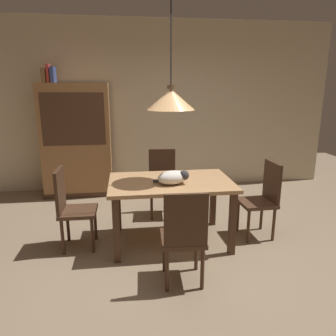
{
  "coord_description": "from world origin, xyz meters",
  "views": [
    {
      "loc": [
        -0.48,
        -3.04,
        1.8
      ],
      "look_at": [
        0.0,
        0.61,
        0.85
      ],
      "focal_mm": 34.05,
      "sensor_mm": 36.0,
      "label": 1
    }
  ],
  "objects_px": {
    "chair_far_back": "(162,179)",
    "hutch_bookcase": "(77,143)",
    "chair_near_front": "(184,234)",
    "cat_sleeping": "(173,177)",
    "dining_table": "(171,189)",
    "book_blue_wide": "(53,75)",
    "pendant_lamp": "(171,99)",
    "chair_right_side": "(263,196)",
    "book_red_tall": "(49,73)",
    "chair_left_side": "(71,205)",
    "book_brown_thick": "(45,75)"
  },
  "relations": [
    {
      "from": "chair_right_side",
      "to": "book_brown_thick",
      "type": "bearing_deg",
      "value": 146.15
    },
    {
      "from": "dining_table",
      "to": "chair_far_back",
      "type": "distance_m",
      "value": 0.89
    },
    {
      "from": "chair_near_front",
      "to": "hutch_bookcase",
      "type": "relative_size",
      "value": 0.5
    },
    {
      "from": "chair_right_side",
      "to": "book_red_tall",
      "type": "xyz_separation_m",
      "value": [
        -2.78,
        1.91,
        1.48
      ]
    },
    {
      "from": "dining_table",
      "to": "chair_near_front",
      "type": "height_order",
      "value": "chair_near_front"
    },
    {
      "from": "chair_near_front",
      "to": "cat_sleeping",
      "type": "relative_size",
      "value": 2.3
    },
    {
      "from": "pendant_lamp",
      "to": "book_brown_thick",
      "type": "relative_size",
      "value": 5.42
    },
    {
      "from": "cat_sleeping",
      "to": "hutch_bookcase",
      "type": "distance_m",
      "value": 2.42
    },
    {
      "from": "dining_table",
      "to": "pendant_lamp",
      "type": "height_order",
      "value": "pendant_lamp"
    },
    {
      "from": "hutch_bookcase",
      "to": "chair_left_side",
      "type": "bearing_deg",
      "value": -84.94
    },
    {
      "from": "chair_right_side",
      "to": "dining_table",
      "type": "bearing_deg",
      "value": -179.84
    },
    {
      "from": "dining_table",
      "to": "chair_left_side",
      "type": "xyz_separation_m",
      "value": [
        -1.13,
        0.0,
        -0.14
      ]
    },
    {
      "from": "dining_table",
      "to": "chair_near_front",
      "type": "xyz_separation_m",
      "value": [
        -0.0,
        -0.88,
        -0.14
      ]
    },
    {
      "from": "dining_table",
      "to": "hutch_bookcase",
      "type": "distance_m",
      "value": 2.32
    },
    {
      "from": "book_brown_thick",
      "to": "chair_right_side",
      "type": "bearing_deg",
      "value": -33.85
    },
    {
      "from": "chair_far_back",
      "to": "cat_sleeping",
      "type": "distance_m",
      "value": 1.05
    },
    {
      "from": "book_red_tall",
      "to": "book_blue_wide",
      "type": "height_order",
      "value": "book_red_tall"
    },
    {
      "from": "book_brown_thick",
      "to": "pendant_lamp",
      "type": "bearing_deg",
      "value": -48.08
    },
    {
      "from": "chair_near_front",
      "to": "book_brown_thick",
      "type": "relative_size",
      "value": 3.88
    },
    {
      "from": "chair_left_side",
      "to": "book_blue_wide",
      "type": "bearing_deg",
      "value": 103.45
    },
    {
      "from": "chair_right_side",
      "to": "cat_sleeping",
      "type": "bearing_deg",
      "value": -173.5
    },
    {
      "from": "chair_right_side",
      "to": "book_red_tall",
      "type": "relative_size",
      "value": 3.32
    },
    {
      "from": "cat_sleeping",
      "to": "book_red_tall",
      "type": "distance_m",
      "value": 2.87
    },
    {
      "from": "book_brown_thick",
      "to": "chair_near_front",
      "type": "bearing_deg",
      "value": -58.46
    },
    {
      "from": "book_blue_wide",
      "to": "pendant_lamp",
      "type": "bearing_deg",
      "value": -50.32
    },
    {
      "from": "chair_left_side",
      "to": "book_brown_thick",
      "type": "relative_size",
      "value": 3.88
    },
    {
      "from": "book_red_tall",
      "to": "book_blue_wide",
      "type": "bearing_deg",
      "value": 0.0
    },
    {
      "from": "chair_near_front",
      "to": "pendant_lamp",
      "type": "bearing_deg",
      "value": 89.76
    },
    {
      "from": "chair_left_side",
      "to": "book_blue_wide",
      "type": "distance_m",
      "value": 2.45
    },
    {
      "from": "chair_far_back",
      "to": "book_red_tall",
      "type": "xyz_separation_m",
      "value": [
        -1.65,
        1.03,
        1.48
      ]
    },
    {
      "from": "pendant_lamp",
      "to": "book_blue_wide",
      "type": "bearing_deg",
      "value": 129.68
    },
    {
      "from": "dining_table",
      "to": "book_blue_wide",
      "type": "distance_m",
      "value": 2.81
    },
    {
      "from": "book_blue_wide",
      "to": "chair_near_front",
      "type": "bearing_deg",
      "value": -60.44
    },
    {
      "from": "dining_table",
      "to": "chair_far_back",
      "type": "relative_size",
      "value": 1.51
    },
    {
      "from": "dining_table",
      "to": "chair_left_side",
      "type": "distance_m",
      "value": 1.14
    },
    {
      "from": "chair_left_side",
      "to": "cat_sleeping",
      "type": "bearing_deg",
      "value": -6.26
    },
    {
      "from": "pendant_lamp",
      "to": "hutch_bookcase",
      "type": "height_order",
      "value": "pendant_lamp"
    },
    {
      "from": "chair_near_front",
      "to": "cat_sleeping",
      "type": "bearing_deg",
      "value": 88.84
    },
    {
      "from": "cat_sleeping",
      "to": "pendant_lamp",
      "type": "xyz_separation_m",
      "value": [
        -0.01,
        0.12,
        0.84
      ]
    },
    {
      "from": "chair_far_back",
      "to": "hutch_bookcase",
      "type": "xyz_separation_m",
      "value": [
        -1.3,
        1.03,
        0.38
      ]
    },
    {
      "from": "cat_sleeping",
      "to": "book_red_tall",
      "type": "height_order",
      "value": "book_red_tall"
    },
    {
      "from": "chair_near_front",
      "to": "book_red_tall",
      "type": "xyz_separation_m",
      "value": [
        -1.64,
        2.79,
        1.48
      ]
    },
    {
      "from": "pendant_lamp",
      "to": "hutch_bookcase",
      "type": "relative_size",
      "value": 0.7
    },
    {
      "from": "cat_sleeping",
      "to": "book_red_tall",
      "type": "bearing_deg",
      "value": 129.21
    },
    {
      "from": "pendant_lamp",
      "to": "chair_far_back",
      "type": "bearing_deg",
      "value": 89.65
    },
    {
      "from": "book_blue_wide",
      "to": "chair_far_back",
      "type": "bearing_deg",
      "value": -32.98
    },
    {
      "from": "dining_table",
      "to": "book_brown_thick",
      "type": "relative_size",
      "value": 5.83
    },
    {
      "from": "chair_far_back",
      "to": "chair_right_side",
      "type": "bearing_deg",
      "value": -37.93
    },
    {
      "from": "chair_left_side",
      "to": "hutch_bookcase",
      "type": "xyz_separation_m",
      "value": [
        -0.17,
        1.91,
        0.38
      ]
    },
    {
      "from": "chair_right_side",
      "to": "chair_far_back",
      "type": "xyz_separation_m",
      "value": [
        -1.12,
        0.88,
        0.0
      ]
    }
  ]
}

